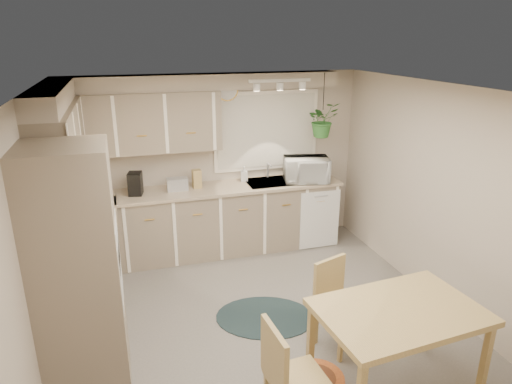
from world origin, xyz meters
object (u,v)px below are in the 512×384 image
Objects in this scene: braided_rug at (265,317)px; pet_bed at (316,383)px; microwave at (306,167)px; dining_table at (395,352)px; chair_left at (298,377)px; chair_back at (342,307)px.

pet_bed reaches higher than braided_rug.
braided_rug is 2.26m from microwave.
dining_table is at bearing -85.15° from microwave.
dining_table is 0.72m from pet_bed.
chair_left is 1.92× the size of pet_bed.
microwave is (0.55, 2.26, 0.71)m from chair_back.
chair_left is 1.08× the size of chair_back.
microwave reaches higher than dining_table.
dining_table is 3.06m from microwave.
braided_rug is at bearing 95.06° from pet_bed.
chair_back is 0.81× the size of braided_rug.
chair_back reaches higher than dining_table.
dining_table is at bearing 92.60° from chair_left.
braided_rug is (-0.55, 0.65, -0.43)m from chair_back.
chair_back is (0.76, 0.79, -0.03)m from chair_left.
chair_back is at bearing -90.90° from microwave.
microwave is (0.41, 2.94, 0.74)m from dining_table.
chair_back is 1.78× the size of pet_bed.
chair_left is (-0.89, -0.11, 0.06)m from dining_table.
dining_table is 1.49× the size of chair_back.
chair_left is at bearing -172.83° from dining_table.
braided_rug is at bearing 117.49° from dining_table.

